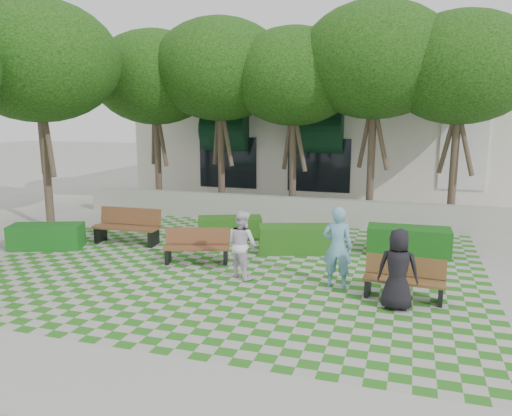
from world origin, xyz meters
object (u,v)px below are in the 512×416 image
(bench_east, at_px, (404,279))
(hedge_midright, at_px, (297,239))
(hedge_east, at_px, (408,241))
(person_dark, at_px, (398,269))
(hedge_midleft, at_px, (230,228))
(person_white, at_px, (242,244))
(bench_mid, at_px, (197,246))
(bench_west, at_px, (128,227))
(hedge_west, at_px, (47,236))
(person_blue, at_px, (337,247))

(bench_east, relative_size, hedge_midright, 0.79)
(hedge_east, bearing_deg, person_dark, -92.46)
(hedge_midleft, relative_size, person_white, 1.20)
(hedge_east, relative_size, person_white, 1.36)
(bench_mid, bearing_deg, bench_west, 140.09)
(hedge_midright, distance_m, person_white, 2.59)
(hedge_east, distance_m, hedge_midright, 2.95)
(hedge_west, bearing_deg, person_white, -6.79)
(bench_west, distance_m, hedge_midright, 4.95)
(hedge_midleft, bearing_deg, hedge_midright, -20.25)
(person_white, bearing_deg, hedge_west, 22.61)
(hedge_midright, xyz_separation_m, person_dark, (2.72, -3.34, 0.43))
(hedge_midleft, distance_m, hedge_west, 5.19)
(hedge_midright, xyz_separation_m, hedge_west, (-6.78, -1.72, -0.02))
(bench_east, relative_size, hedge_midleft, 0.86)
(bench_west, relative_size, hedge_east, 0.91)
(bench_west, bearing_deg, hedge_west, -149.64)
(hedge_east, height_order, hedge_midleft, hedge_east)
(hedge_east, relative_size, hedge_west, 1.10)
(bench_east, bearing_deg, hedge_midleft, 148.35)
(hedge_west, relative_size, person_dark, 1.22)
(bench_east, distance_m, hedge_east, 3.36)
(bench_mid, xyz_separation_m, hedge_midleft, (-0.05, 2.53, -0.09))
(person_dark, bearing_deg, bench_west, -18.03)
(bench_mid, relative_size, person_white, 1.10)
(person_white, bearing_deg, bench_mid, 2.41)
(bench_mid, bearing_deg, person_white, -43.81)
(bench_west, bearing_deg, person_blue, -18.71)
(person_blue, bearing_deg, hedge_midright, -59.34)
(bench_mid, bearing_deg, hedge_west, 163.54)
(hedge_east, bearing_deg, person_blue, -115.43)
(bench_mid, distance_m, person_white, 1.69)
(hedge_west, xyz_separation_m, person_dark, (9.50, -1.61, 0.46))
(hedge_midright, bearing_deg, hedge_midleft, 159.75)
(bench_west, xyz_separation_m, hedge_east, (7.80, 1.17, -0.11))
(bench_east, xyz_separation_m, hedge_midright, (-2.84, 2.73, -0.04))
(hedge_midleft, bearing_deg, bench_east, -34.93)
(hedge_east, xyz_separation_m, hedge_midright, (-2.89, -0.62, -0.01))
(hedge_midleft, distance_m, person_blue, 4.97)
(bench_west, xyz_separation_m, hedge_midright, (4.91, 0.54, -0.13))
(bench_mid, xyz_separation_m, hedge_east, (5.10, 2.32, -0.04))
(hedge_midleft, height_order, person_dark, person_dark)
(bench_west, distance_m, person_white, 4.59)
(hedge_midright, xyz_separation_m, person_blue, (1.43, -2.45, 0.53))
(bench_west, xyz_separation_m, hedge_midleft, (2.65, 1.38, -0.16))
(hedge_west, bearing_deg, hedge_east, 13.66)
(person_dark, bearing_deg, hedge_midleft, -37.87)
(hedge_midright, xyz_separation_m, person_white, (-0.75, -2.44, 0.43))
(hedge_west, bearing_deg, hedge_midleft, 29.58)
(hedge_east, distance_m, hedge_midleft, 5.16)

